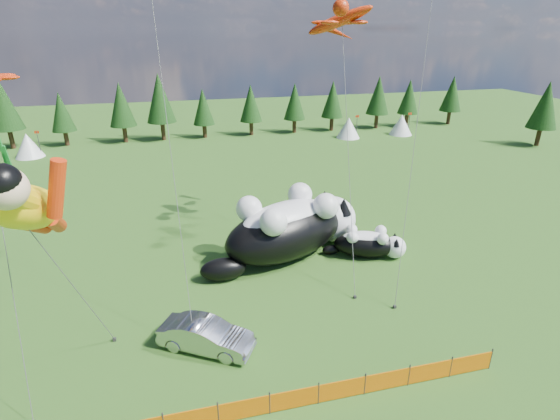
% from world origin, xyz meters
% --- Properties ---
extents(ground, '(160.00, 160.00, 0.00)m').
position_xyz_m(ground, '(0.00, 0.00, 0.00)').
color(ground, '#103509').
rests_on(ground, ground).
extents(safety_fence, '(22.06, 0.06, 1.10)m').
position_xyz_m(safety_fence, '(0.00, -3.00, 0.50)').
color(safety_fence, '#262626').
rests_on(safety_fence, ground).
extents(tree_line, '(90.00, 4.00, 8.00)m').
position_xyz_m(tree_line, '(0.00, 45.00, 4.00)').
color(tree_line, black).
rests_on(tree_line, ground).
extents(festival_tents, '(50.00, 3.20, 2.80)m').
position_xyz_m(festival_tents, '(11.00, 40.00, 1.40)').
color(festival_tents, white).
rests_on(festival_tents, ground).
extents(cat_large, '(11.39, 7.36, 4.32)m').
position_xyz_m(cat_large, '(5.41, 9.45, 2.05)').
color(cat_large, black).
rests_on(cat_large, ground).
extents(cat_small, '(5.29, 3.22, 1.98)m').
position_xyz_m(cat_small, '(10.23, 7.95, 0.94)').
color(cat_small, black).
rests_on(cat_small, ground).
extents(car, '(4.66, 3.65, 1.48)m').
position_xyz_m(car, '(-1.03, 1.42, 0.74)').
color(car, '#B4B5B9').
rests_on(car, ground).
extents(superhero_kite, '(5.00, 7.59, 11.70)m').
position_xyz_m(superhero_kite, '(-6.18, -1.80, 9.02)').
color(superhero_kite, yellow).
rests_on(superhero_kite, ground).
extents(gecko_kite, '(6.78, 11.88, 16.76)m').
position_xyz_m(gecko_kite, '(9.02, 12.08, 14.44)').
color(gecko_kite, red).
rests_on(gecko_kite, ground).
extents(diamond_kite_a, '(0.93, 5.49, 16.73)m').
position_xyz_m(diamond_kite_a, '(-1.97, 6.05, 14.69)').
color(diamond_kite_a, blue).
rests_on(diamond_kite_a, ground).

